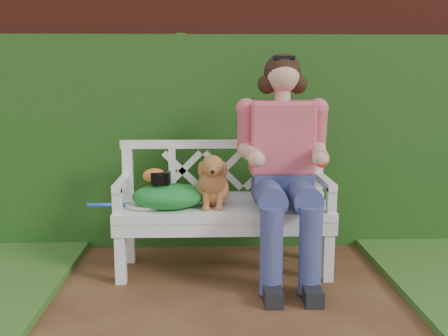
{
  "coord_description": "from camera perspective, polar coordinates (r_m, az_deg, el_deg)",
  "views": [
    {
      "loc": [
        -0.12,
        -2.54,
        1.36
      ],
      "look_at": [
        -0.01,
        1.04,
        0.75
      ],
      "focal_mm": 42.0,
      "sensor_mm": 36.0,
      "label": 1
    }
  ],
  "objects": [
    {
      "name": "brick_wall",
      "position": [
        4.45,
        -0.18,
        6.31
      ],
      "size": [
        10.0,
        0.3,
        2.2
      ],
      "primitive_type": "cube",
      "color": "maroon",
      "rests_on": "ground"
    },
    {
      "name": "ivy_hedge",
      "position": [
        4.25,
        -0.09,
        2.77
      ],
      "size": [
        10.0,
        0.18,
        1.7
      ],
      "primitive_type": "cube",
      "color": "#2E641B",
      "rests_on": "ground"
    },
    {
      "name": "garden_bench",
      "position": [
        3.76,
        0.0,
        -7.69
      ],
      "size": [
        1.65,
        0.8,
        0.48
      ],
      "primitive_type": null,
      "rotation": [
        0.0,
        0.0,
        0.13
      ],
      "color": "white",
      "rests_on": "ground"
    },
    {
      "name": "seated_woman",
      "position": [
        3.65,
        6.36,
        0.6
      ],
      "size": [
        0.81,
        0.99,
        1.58
      ],
      "primitive_type": null,
      "rotation": [
        0.0,
        0.0,
        0.18
      ],
      "color": "#F15D85",
      "rests_on": "ground"
    },
    {
      "name": "dog",
      "position": [
        3.64,
        -1.27,
        -1.28
      ],
      "size": [
        0.26,
        0.35,
        0.38
      ],
      "primitive_type": null,
      "rotation": [
        0.0,
        0.0,
        0.02
      ],
      "color": "#975336",
      "rests_on": "garden_bench"
    },
    {
      "name": "tennis_racket",
      "position": [
        3.7,
        -8.68,
        -3.97
      ],
      "size": [
        0.66,
        0.49,
        0.03
      ],
      "primitive_type": null,
      "rotation": [
        0.0,
        0.0,
        -0.42
      ],
      "color": "silver",
      "rests_on": "garden_bench"
    },
    {
      "name": "green_bag",
      "position": [
        3.65,
        -6.11,
        -2.99
      ],
      "size": [
        0.59,
        0.52,
        0.17
      ],
      "primitive_type": null,
      "rotation": [
        0.0,
        0.0,
        -0.32
      ],
      "color": "#2C722B",
      "rests_on": "garden_bench"
    },
    {
      "name": "camera_item",
      "position": [
        3.62,
        -6.87,
        -1.07
      ],
      "size": [
        0.13,
        0.1,
        0.08
      ],
      "primitive_type": "cube",
      "rotation": [
        0.0,
        0.0,
        -0.07
      ],
      "color": "black",
      "rests_on": "green_bag"
    },
    {
      "name": "baseball_glove",
      "position": [
        3.65,
        -7.57,
        -0.84
      ],
      "size": [
        0.18,
        0.15,
        0.1
      ],
      "primitive_type": "ellipsoid",
      "rotation": [
        0.0,
        0.0,
        0.21
      ],
      "color": "orange",
      "rests_on": "green_bag"
    }
  ]
}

